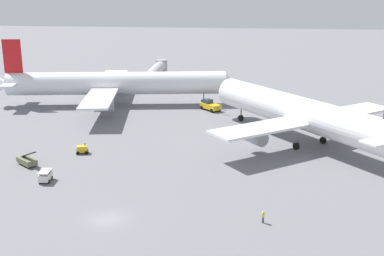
{
  "coord_description": "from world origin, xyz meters",
  "views": [
    {
      "loc": [
        18.06,
        -55.21,
        28.6
      ],
      "look_at": [
        7.19,
        29.33,
        4.0
      ],
      "focal_mm": 46.08,
      "sensor_mm": 36.0,
      "label": 1
    }
  ],
  "objects_px": {
    "gse_gpu_cart_small": "(82,149)",
    "gse_baggage_cart_trailing": "(45,176)",
    "jet_bridge": "(157,70)",
    "airliner_being_pushed": "(301,113)",
    "ground_crew_wing_walker_right": "(263,217)",
    "pushback_tug": "(210,105)",
    "airliner_at_gate_left": "(116,84)",
    "gse_belt_loader_portside": "(27,161)"
  },
  "relations": [
    {
      "from": "gse_belt_loader_portside",
      "to": "airliner_being_pushed",
      "type": "bearing_deg",
      "value": 21.9
    },
    {
      "from": "pushback_tug",
      "to": "gse_belt_loader_portside",
      "type": "bearing_deg",
      "value": -122.7
    },
    {
      "from": "gse_belt_loader_portside",
      "to": "pushback_tug",
      "type": "bearing_deg",
      "value": 57.3
    },
    {
      "from": "airliner_being_pushed",
      "to": "jet_bridge",
      "type": "height_order",
      "value": "airliner_being_pushed"
    },
    {
      "from": "airliner_being_pushed",
      "to": "gse_baggage_cart_trailing",
      "type": "height_order",
      "value": "airliner_being_pushed"
    },
    {
      "from": "airliner_at_gate_left",
      "to": "ground_crew_wing_walker_right",
      "type": "distance_m",
      "value": 70.0
    },
    {
      "from": "gse_gpu_cart_small",
      "to": "pushback_tug",
      "type": "bearing_deg",
      "value": 60.41
    },
    {
      "from": "pushback_tug",
      "to": "ground_crew_wing_walker_right",
      "type": "xyz_separation_m",
      "value": [
        11.98,
        -57.35,
        -0.34
      ]
    },
    {
      "from": "airliner_being_pushed",
      "to": "gse_gpu_cart_small",
      "type": "xyz_separation_m",
      "value": [
        -38.71,
        -11.44,
        -4.95
      ]
    },
    {
      "from": "gse_gpu_cart_small",
      "to": "ground_crew_wing_walker_right",
      "type": "bearing_deg",
      "value": -35.87
    },
    {
      "from": "pushback_tug",
      "to": "gse_gpu_cart_small",
      "type": "xyz_separation_m",
      "value": [
        -19.6,
        -34.52,
        -0.4
      ]
    },
    {
      "from": "pushback_tug",
      "to": "gse_gpu_cart_small",
      "type": "height_order",
      "value": "pushback_tug"
    },
    {
      "from": "airliner_at_gate_left",
      "to": "gse_belt_loader_portside",
      "type": "relative_size",
      "value": 12.67
    },
    {
      "from": "gse_gpu_cart_small",
      "to": "gse_baggage_cart_trailing",
      "type": "relative_size",
      "value": 0.86
    },
    {
      "from": "airliner_at_gate_left",
      "to": "ground_crew_wing_walker_right",
      "type": "relative_size",
      "value": 36.16
    },
    {
      "from": "gse_belt_loader_portside",
      "to": "ground_crew_wing_walker_right",
      "type": "relative_size",
      "value": 2.85
    },
    {
      "from": "gse_baggage_cart_trailing",
      "to": "jet_bridge",
      "type": "xyz_separation_m",
      "value": [
        1.29,
        80.42,
        3.22
      ]
    },
    {
      "from": "airliner_being_pushed",
      "to": "gse_baggage_cart_trailing",
      "type": "relative_size",
      "value": 14.95
    },
    {
      "from": "airliner_at_gate_left",
      "to": "gse_belt_loader_portside",
      "type": "xyz_separation_m",
      "value": [
        -2.77,
        -44.08,
        -4.55
      ]
    },
    {
      "from": "gse_belt_loader_portside",
      "to": "gse_gpu_cart_small",
      "type": "height_order",
      "value": "gse_belt_loader_portside"
    },
    {
      "from": "airliner_being_pushed",
      "to": "ground_crew_wing_walker_right",
      "type": "relative_size",
      "value": 26.23
    },
    {
      "from": "gse_gpu_cart_small",
      "to": "gse_baggage_cart_trailing",
      "type": "distance_m",
      "value": 13.34
    },
    {
      "from": "airliner_being_pushed",
      "to": "jet_bridge",
      "type": "distance_m",
      "value": 67.74
    },
    {
      "from": "gse_gpu_cart_small",
      "to": "ground_crew_wing_walker_right",
      "type": "distance_m",
      "value": 38.97
    },
    {
      "from": "airliner_at_gate_left",
      "to": "gse_belt_loader_portside",
      "type": "distance_m",
      "value": 44.4
    },
    {
      "from": "pushback_tug",
      "to": "gse_baggage_cart_trailing",
      "type": "bearing_deg",
      "value": -113.42
    },
    {
      "from": "gse_belt_loader_portside",
      "to": "gse_baggage_cart_trailing",
      "type": "height_order",
      "value": "gse_belt_loader_portside"
    },
    {
      "from": "pushback_tug",
      "to": "airliner_at_gate_left",
      "type": "bearing_deg",
      "value": 173.72
    },
    {
      "from": "gse_baggage_cart_trailing",
      "to": "jet_bridge",
      "type": "height_order",
      "value": "jet_bridge"
    },
    {
      "from": "gse_baggage_cart_trailing",
      "to": "jet_bridge",
      "type": "bearing_deg",
      "value": 89.08
    },
    {
      "from": "airliner_at_gate_left",
      "to": "jet_bridge",
      "type": "bearing_deg",
      "value": 81.62
    },
    {
      "from": "gse_gpu_cart_small",
      "to": "jet_bridge",
      "type": "bearing_deg",
      "value": 89.85
    },
    {
      "from": "airliner_at_gate_left",
      "to": "gse_gpu_cart_small",
      "type": "relative_size",
      "value": 23.91
    },
    {
      "from": "airliner_at_gate_left",
      "to": "jet_bridge",
      "type": "xyz_separation_m",
      "value": [
        4.42,
        29.98,
        -1.29
      ]
    },
    {
      "from": "airliner_at_gate_left",
      "to": "gse_gpu_cart_small",
      "type": "height_order",
      "value": "airliner_at_gate_left"
    },
    {
      "from": "gse_gpu_cart_small",
      "to": "jet_bridge",
      "type": "xyz_separation_m",
      "value": [
        0.18,
        67.13,
        3.28
      ]
    },
    {
      "from": "gse_belt_loader_portside",
      "to": "gse_baggage_cart_trailing",
      "type": "xyz_separation_m",
      "value": [
        5.9,
        -6.35,
        0.04
      ]
    },
    {
      "from": "airliner_being_pushed",
      "to": "jet_bridge",
      "type": "relative_size",
      "value": 1.84
    },
    {
      "from": "gse_belt_loader_portside",
      "to": "gse_gpu_cart_small",
      "type": "distance_m",
      "value": 9.87
    },
    {
      "from": "airliner_being_pushed",
      "to": "gse_belt_loader_portside",
      "type": "height_order",
      "value": "airliner_being_pushed"
    },
    {
      "from": "gse_gpu_cart_small",
      "to": "ground_crew_wing_walker_right",
      "type": "relative_size",
      "value": 1.51
    },
    {
      "from": "gse_belt_loader_portside",
      "to": "gse_gpu_cart_small",
      "type": "relative_size",
      "value": 1.89
    }
  ]
}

